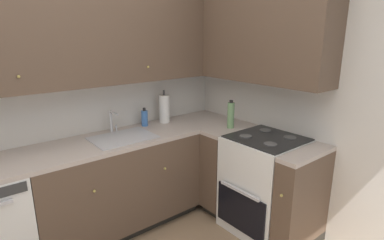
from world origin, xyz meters
name	(u,v)px	position (x,y,z in m)	size (l,w,h in m)	color
wall_back	(48,94)	(0.00, 1.50, 1.32)	(3.67, 0.05, 2.64)	silver
wall_right	(322,94)	(1.81, 0.00, 1.32)	(0.05, 3.04, 2.64)	silver
lower_cabinets_back	(117,185)	(0.43, 1.17, 0.44)	(1.52, 0.62, 0.87)	brown
countertop_back	(114,141)	(0.42, 1.17, 0.89)	(2.72, 0.60, 0.04)	#B7A89E
lower_cabinets_right	(256,182)	(1.49, 0.39, 0.44)	(0.62, 1.07, 0.87)	brown
countertop_right	(258,138)	(1.48, 0.39, 0.89)	(0.60, 1.07, 0.03)	#B7A89E
oven_range	(264,183)	(1.50, 0.30, 0.46)	(0.68, 0.62, 1.05)	white
upper_cabinets_back	(81,39)	(0.26, 1.31, 1.77)	(2.40, 0.34, 0.77)	brown
upper_cabinets_right	(250,39)	(1.62, 0.66, 1.77)	(0.32, 1.62, 0.77)	brown
sink	(123,142)	(0.50, 1.14, 0.86)	(0.55, 0.40, 0.10)	#B7B7BC
faucet	(112,120)	(0.50, 1.35, 1.03)	(0.07, 0.16, 0.21)	silver
soap_bottle	(145,118)	(0.85, 1.35, 0.99)	(0.07, 0.07, 0.19)	#3F72BF
paper_towel_roll	(164,109)	(1.09, 1.33, 1.05)	(0.11, 0.11, 0.35)	white
oil_bottle	(231,115)	(1.48, 0.75, 1.04)	(0.07, 0.07, 0.28)	#729E66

